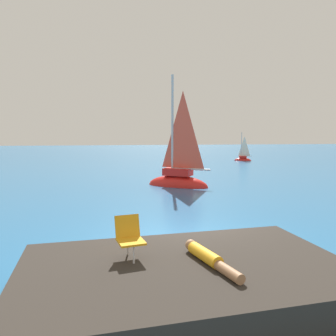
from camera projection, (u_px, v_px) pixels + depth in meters
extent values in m
plane|color=#236093|center=(186.00, 246.00, 9.25)|extent=(160.00, 160.00, 0.00)
cube|color=#2D2823|center=(185.00, 283.00, 6.11)|extent=(6.32, 4.13, 0.75)
cube|color=#2C2820|center=(103.00, 261.00, 8.16)|extent=(1.06, 1.09, 0.68)
cube|color=#2F251E|center=(115.00, 261.00, 8.12)|extent=(1.44, 1.75, 1.11)
ellipsoid|color=red|center=(178.00, 186.00, 19.67)|extent=(3.87, 3.15, 1.30)
cube|color=red|center=(178.00, 172.00, 19.58)|extent=(1.88, 1.66, 0.42)
cylinder|color=#B7B7BC|center=(172.00, 126.00, 19.44)|extent=(0.14, 0.14, 5.90)
cylinder|color=#B2B2B7|center=(191.00, 169.00, 19.23)|extent=(2.03, 1.39, 0.11)
pyramid|color=#DB4C38|center=(183.00, 130.00, 19.20)|extent=(1.62, 1.09, 4.48)
ellipsoid|color=red|center=(243.00, 161.00, 37.97)|extent=(2.01, 1.14, 0.65)
cube|color=red|center=(243.00, 157.00, 37.92)|extent=(0.93, 0.67, 0.21)
cylinder|color=#B7B7BC|center=(241.00, 145.00, 37.80)|extent=(0.07, 0.07, 2.97)
cylinder|color=#B2B2B7|center=(246.00, 156.00, 37.86)|extent=(1.16, 0.38, 0.06)
pyramid|color=silver|center=(244.00, 146.00, 37.77)|extent=(0.93, 0.29, 2.26)
cylinder|color=gold|center=(205.00, 255.00, 6.18)|extent=(0.48, 0.93, 0.24)
cylinder|color=#9E704C|center=(228.00, 272.00, 5.51)|extent=(0.36, 0.72, 0.18)
sphere|color=#9E704C|center=(191.00, 245.00, 6.67)|extent=(0.22, 0.22, 0.22)
cube|color=orange|center=(131.00, 241.00, 6.24)|extent=(0.58, 0.61, 0.04)
cube|color=orange|center=(127.00, 226.00, 6.46)|extent=(0.50, 0.25, 0.45)
cylinder|color=silver|center=(134.00, 254.00, 6.07)|extent=(0.04, 0.04, 0.35)
cylinder|color=silver|center=(128.00, 246.00, 6.50)|extent=(0.04, 0.04, 0.35)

